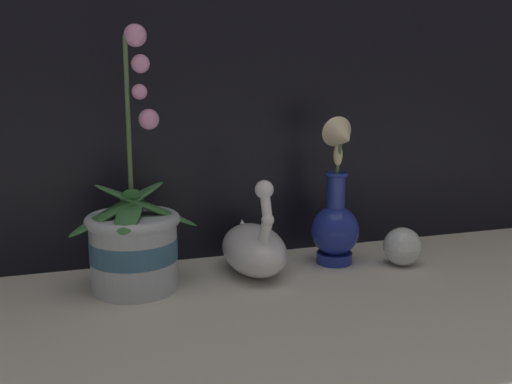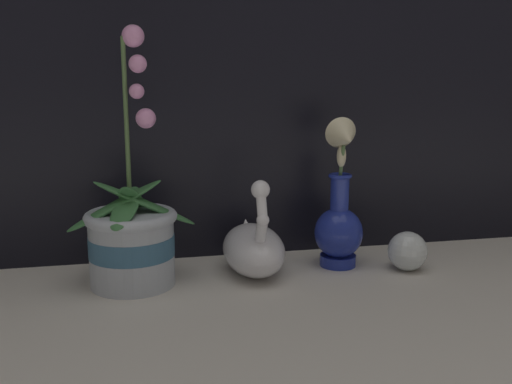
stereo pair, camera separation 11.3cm
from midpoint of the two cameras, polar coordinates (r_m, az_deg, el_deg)
ground_plane at (r=1.06m, az=-0.72°, el=-9.61°), size 2.80×2.80×0.00m
orchid_potted_plant at (r=1.09m, az=-14.50°, el=-4.50°), size 0.23×0.20×0.46m
swan_figurine at (r=1.15m, az=-3.06°, el=-5.28°), size 0.12×0.21×0.19m
blue_vase at (r=1.19m, az=4.99°, el=-2.18°), size 0.10×0.11×0.30m
glass_sphere at (r=1.22m, az=11.22°, el=-5.16°), size 0.08×0.08×0.08m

